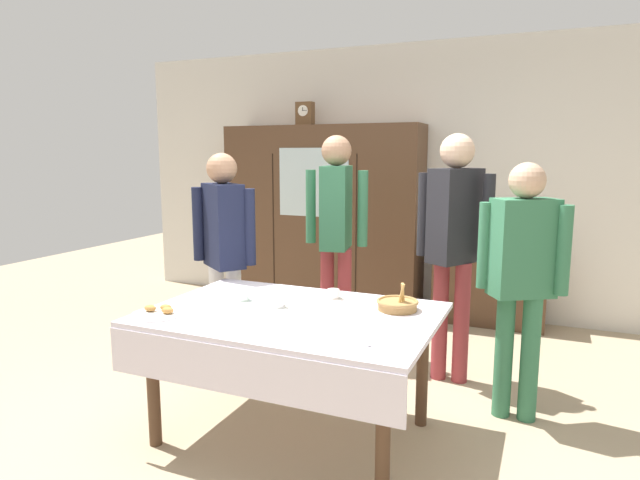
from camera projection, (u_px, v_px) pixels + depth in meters
ground_plane at (307, 418)px, 3.34m from camera, size 12.00×12.00×0.00m
back_wall at (414, 180)px, 5.53m from camera, size 6.40×0.10×2.70m
dining_table at (289, 330)px, 3.02m from camera, size 1.60×1.10×0.74m
wall_cabinet at (322, 218)px, 5.68m from camera, size 2.09×0.46×1.90m
mantel_clock at (305, 114)px, 5.58m from camera, size 0.18×0.11×0.24m
bookshelf_low at (489, 282)px, 5.14m from camera, size 1.03×0.35×0.81m
book_stack at (491, 237)px, 5.08m from camera, size 0.17×0.23×0.05m
tea_cup_center at (278, 304)px, 3.10m from camera, size 0.13×0.13×0.06m
tea_cup_back_edge at (243, 297)px, 3.24m from camera, size 0.13×0.13×0.06m
tea_cup_near_left at (333, 295)px, 3.29m from camera, size 0.13×0.13×0.06m
bread_basket at (397, 304)px, 3.07m from camera, size 0.24×0.24×0.16m
pastry_plate at (159, 313)px, 2.98m from camera, size 0.28×0.28×0.05m
spoon_far_right at (223, 294)px, 3.40m from camera, size 0.12×0.02×0.01m
spoon_near_left at (363, 345)px, 2.51m from camera, size 0.12×0.02×0.01m
person_behind_table_right at (224, 242)px, 3.92m from camera, size 0.52×0.38×1.62m
person_by_cabinet at (336, 222)px, 4.28m from camera, size 0.52×0.39×1.76m
person_behind_table_left at (522, 267)px, 3.21m from camera, size 0.52×0.36×1.57m
person_near_right_end at (454, 232)px, 3.75m from camera, size 0.52×0.41×1.75m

